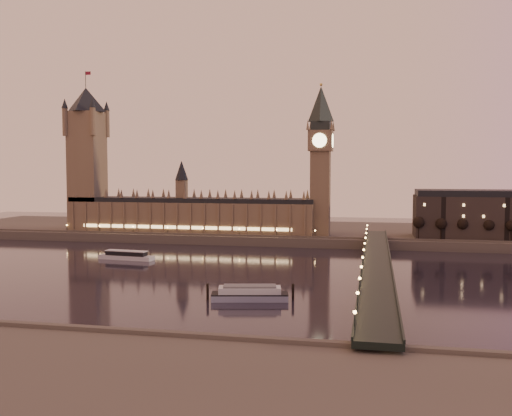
{
  "coord_description": "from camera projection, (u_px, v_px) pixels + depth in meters",
  "views": [
    {
      "loc": [
        90.77,
        -270.54,
        51.42
      ],
      "look_at": [
        26.85,
        35.0,
        30.36
      ],
      "focal_mm": 40.0,
      "sensor_mm": 36.0,
      "label": 1
    }
  ],
  "objects": [
    {
      "name": "ground",
      "position": [
        190.0,
        272.0,
        286.21
      ],
      "size": [
        700.0,
        700.0,
        0.0
      ],
      "primitive_type": "plane",
      "color": "black",
      "rests_on": "ground"
    },
    {
      "name": "far_embankment",
      "position": [
        294.0,
        232.0,
        441.02
      ],
      "size": [
        560.0,
        130.0,
        6.0
      ],
      "primitive_type": "cube",
      "color": "#423D35",
      "rests_on": "ground"
    },
    {
      "name": "palace_of_westminster",
      "position": [
        190.0,
        211.0,
        411.1
      ],
      "size": [
        180.0,
        26.62,
        52.0
      ],
      "color": "brown",
      "rests_on": "ground"
    },
    {
      "name": "victoria_tower",
      "position": [
        87.0,
        150.0,
        424.46
      ],
      "size": [
        31.68,
        31.68,
        118.0
      ],
      "color": "brown",
      "rests_on": "ground"
    },
    {
      "name": "big_ben",
      "position": [
        321.0,
        151.0,
        389.03
      ],
      "size": [
        17.68,
        17.68,
        104.0
      ],
      "color": "brown",
      "rests_on": "ground"
    },
    {
      "name": "westminster_bridge",
      "position": [
        376.0,
        268.0,
        267.12
      ],
      "size": [
        13.2,
        260.0,
        15.3
      ],
      "color": "black",
      "rests_on": "ground"
    },
    {
      "name": "bare_tree_0",
      "position": [
        421.0,
        225.0,
        367.08
      ],
      "size": [
        6.57,
        6.57,
        13.37
      ],
      "color": "black",
      "rests_on": "ground"
    },
    {
      "name": "bare_tree_1",
      "position": [
        443.0,
        225.0,
        364.26
      ],
      "size": [
        6.57,
        6.57,
        13.37
      ],
      "color": "black",
      "rests_on": "ground"
    },
    {
      "name": "bare_tree_2",
      "position": [
        466.0,
        226.0,
        361.44
      ],
      "size": [
        6.57,
        6.57,
        13.37
      ],
      "color": "black",
      "rests_on": "ground"
    },
    {
      "name": "bare_tree_3",
      "position": [
        489.0,
        226.0,
        358.62
      ],
      "size": [
        6.57,
        6.57,
        13.37
      ],
      "color": "black",
      "rests_on": "ground"
    },
    {
      "name": "bare_tree_4",
      "position": [
        512.0,
        226.0,
        355.8
      ],
      "size": [
        6.57,
        6.57,
        13.37
      ],
      "color": "black",
      "rests_on": "ground"
    },
    {
      "name": "cruise_boat_a",
      "position": [
        126.0,
        256.0,
        325.96
      ],
      "size": [
        33.21,
        10.44,
        5.22
      ],
      "rotation": [
        0.0,
        0.0,
        -0.1
      ],
      "color": "silver",
      "rests_on": "ground"
    },
    {
      "name": "moored_barge",
      "position": [
        250.0,
        293.0,
        224.27
      ],
      "size": [
        34.11,
        14.44,
        6.38
      ],
      "rotation": [
        0.0,
        0.0,
        0.21
      ],
      "color": "gray",
      "rests_on": "ground"
    }
  ]
}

